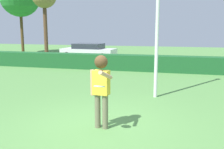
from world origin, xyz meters
name	(u,v)px	position (x,y,z in m)	size (l,w,h in m)	color
ground_plane	(98,126)	(0.00, 0.00, 0.00)	(60.00, 60.00, 0.00)	#568C46
person	(101,83)	(0.12, -0.11, 1.11)	(0.56, 0.77, 1.78)	#706D51
frisbee	(99,86)	(0.22, -0.57, 1.14)	(0.25, 0.24, 0.09)	white
hedge_row	(145,63)	(0.00, 8.84, 0.45)	(25.92, 0.90, 0.89)	#1C5628
parked_car_white	(89,51)	(-5.06, 13.34, 0.69)	(4.30, 2.03, 1.25)	white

